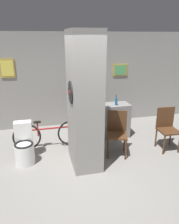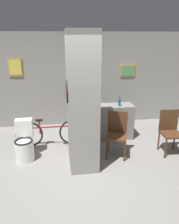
# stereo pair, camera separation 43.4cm
# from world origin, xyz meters

# --- Properties ---
(ground_plane) EXTENTS (14.00, 14.00, 0.00)m
(ground_plane) POSITION_xyz_m (0.00, 0.00, 0.00)
(ground_plane) COLOR gray
(wall_back) EXTENTS (8.00, 0.09, 2.60)m
(wall_back) POSITION_xyz_m (-0.00, 2.63, 1.30)
(wall_back) COLOR gray
(wall_back) RESTS_ON ground_plane
(pillar_center) EXTENTS (0.58, 0.90, 2.60)m
(pillar_center) POSITION_xyz_m (-0.05, 0.45, 1.30)
(pillar_center) COLOR gray
(pillar_center) RESTS_ON ground_plane
(counter_shelf) EXTENTS (1.28, 0.44, 0.87)m
(counter_shelf) POSITION_xyz_m (0.69, 1.50, 0.43)
(counter_shelf) COLOR gray
(counter_shelf) RESTS_ON ground_plane
(toilet) EXTENTS (0.39, 0.55, 0.82)m
(toilet) POSITION_xyz_m (-1.25, 0.77, 0.34)
(toilet) COLOR white
(toilet) RESTS_ON ground_plane
(chair_near_pillar) EXTENTS (0.53, 0.53, 0.96)m
(chair_near_pillar) POSITION_xyz_m (0.71, 0.65, 0.53)
(chair_near_pillar) COLOR #4C2D19
(chair_near_pillar) RESTS_ON ground_plane
(chair_by_doorway) EXTENTS (0.44, 0.44, 0.96)m
(chair_by_doorway) POSITION_xyz_m (1.90, 0.60, 0.53)
(chair_by_doorway) COLOR #4C2D19
(chair_by_doorway) RESTS_ON ground_plane
(bicycle) EXTENTS (1.64, 0.42, 0.68)m
(bicycle) POSITION_xyz_m (-0.70, 1.27, 0.33)
(bicycle) COLOR black
(bicycle) RESTS_ON ground_plane
(bottle_tall) EXTENTS (0.06, 0.06, 0.27)m
(bottle_tall) POSITION_xyz_m (0.96, 1.42, 0.97)
(bottle_tall) COLOR #19598C
(bottle_tall) RESTS_ON counter_shelf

